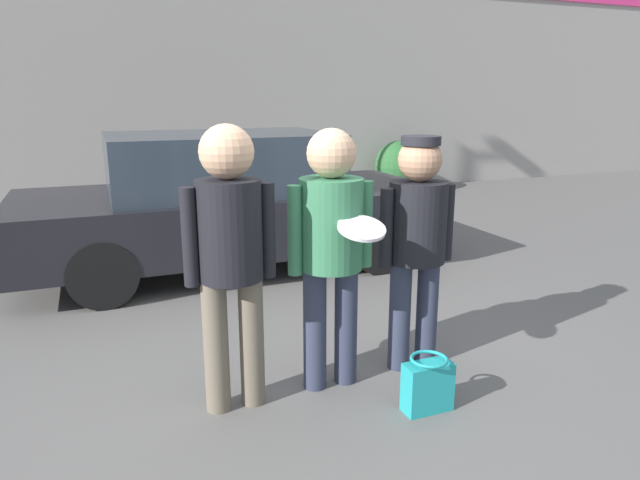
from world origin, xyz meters
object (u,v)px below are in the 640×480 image
person_right (417,232)px  person_left (230,244)px  person_middle_with_frisbee (331,236)px  shrub (400,166)px  handbag (428,385)px  parked_car_near (228,201)px

person_right → person_left: bearing=-176.6°
person_left → person_middle_with_frisbee: person_left is taller
shrub → handbag: size_ratio=2.89×
person_left → person_middle_with_frisbee: (0.65, 0.03, -0.02)m
person_middle_with_frisbee → person_right: person_middle_with_frisbee is taller
parked_car_near → person_right: bearing=-77.6°
person_middle_with_frisbee → person_right: bearing=3.9°
person_left → handbag: person_left is taller
person_left → handbag: size_ratio=4.95×
shrub → person_right: bearing=-118.9°
person_left → person_right: bearing=3.4°
person_right → person_middle_with_frisbee: bearing=-176.1°
person_middle_with_frisbee → shrub: person_middle_with_frisbee is taller
handbag → person_left: bearing=155.4°
person_middle_with_frisbee → handbag: (0.42, -0.52, -0.85)m
person_right → handbag: bearing=-112.1°
person_right → parked_car_near: person_right is taller
person_left → shrub: (4.97, 6.72, -0.53)m
person_middle_with_frisbee → parked_car_near: bearing=89.8°
person_right → handbag: size_ratio=4.64×
parked_car_near → shrub: bearing=41.1°
person_middle_with_frisbee → person_right: size_ratio=1.04×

